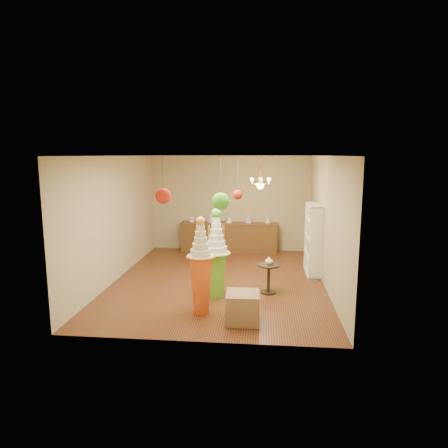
# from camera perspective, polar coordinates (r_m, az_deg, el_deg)

# --- Properties ---
(floor) EXTENTS (6.50, 6.50, 0.00)m
(floor) POSITION_cam_1_polar(r_m,az_deg,el_deg) (9.82, -0.75, -8.06)
(floor) COLOR #532B16
(floor) RESTS_ON ground
(ceiling) EXTENTS (6.50, 6.50, 0.00)m
(ceiling) POSITION_cam_1_polar(r_m,az_deg,el_deg) (9.35, -0.79, 9.72)
(ceiling) COLOR white
(ceiling) RESTS_ON ground
(wall_back) EXTENTS (5.00, 0.04, 3.00)m
(wall_back) POSITION_cam_1_polar(r_m,az_deg,el_deg) (12.67, 0.87, 2.96)
(wall_back) COLOR tan
(wall_back) RESTS_ON ground
(wall_front) EXTENTS (5.00, 0.04, 3.00)m
(wall_front) POSITION_cam_1_polar(r_m,az_deg,el_deg) (6.31, -4.06, -4.12)
(wall_front) COLOR tan
(wall_front) RESTS_ON ground
(wall_left) EXTENTS (0.04, 6.50, 3.00)m
(wall_left) POSITION_cam_1_polar(r_m,az_deg,el_deg) (10.06, -15.07, 0.81)
(wall_left) COLOR tan
(wall_left) RESTS_ON ground
(wall_right) EXTENTS (0.04, 6.50, 3.00)m
(wall_right) POSITION_cam_1_polar(r_m,az_deg,el_deg) (9.53, 14.35, 0.35)
(wall_right) COLOR tan
(wall_right) RESTS_ON ground
(pedestal_green) EXTENTS (0.60, 0.60, 1.92)m
(pedestal_green) POSITION_cam_1_polar(r_m,az_deg,el_deg) (8.55, -1.09, -5.52)
(pedestal_green) COLOR #6CCD2D
(pedestal_green) RESTS_ON floor
(pedestal_orange) EXTENTS (0.65, 0.65, 1.89)m
(pedestal_orange) POSITION_cam_1_polar(r_m,az_deg,el_deg) (7.69, -3.30, -7.50)
(pedestal_orange) COLOR #F05A1B
(pedestal_orange) RESTS_ON floor
(burlap_riser) EXTENTS (0.62, 0.62, 0.55)m
(burlap_riser) POSITION_cam_1_polar(r_m,az_deg,el_deg) (7.45, 2.68, -11.80)
(burlap_riser) COLOR #8E6C4D
(burlap_riser) RESTS_ON floor
(sideboard) EXTENTS (3.04, 0.54, 1.16)m
(sideboard) POSITION_cam_1_polar(r_m,az_deg,el_deg) (12.56, 0.75, -1.82)
(sideboard) COLOR #54391A
(sideboard) RESTS_ON floor
(shelving_unit) EXTENTS (0.33, 1.20, 1.80)m
(shelving_unit) POSITION_cam_1_polar(r_m,az_deg,el_deg) (10.39, 12.68, -2.16)
(shelving_unit) COLOR silver
(shelving_unit) RESTS_ON floor
(round_table) EXTENTS (0.67, 0.67, 0.65)m
(round_table) POSITION_cam_1_polar(r_m,az_deg,el_deg) (8.90, 6.39, -7.18)
(round_table) COLOR black
(round_table) RESTS_ON floor
(vase) EXTENTS (0.22, 0.22, 0.17)m
(vase) POSITION_cam_1_polar(r_m,az_deg,el_deg) (8.81, 6.43, -5.20)
(vase) COLOR silver
(vase) RESTS_ON round_table
(pom_red_left) EXTENTS (0.27, 0.27, 0.80)m
(pom_red_left) POSITION_cam_1_polar(r_m,az_deg,el_deg) (6.86, -8.68, 3.98)
(pom_red_left) COLOR #423D30
(pom_red_left) RESTS_ON ceiling
(pom_green_mid) EXTENTS (0.31, 0.31, 0.96)m
(pom_green_mid) POSITION_cam_1_polar(r_m,az_deg,el_deg) (7.16, -0.47, 3.27)
(pom_green_mid) COLOR #423D30
(pom_green_mid) RESTS_ON ceiling
(pom_red_right) EXTENTS (0.19, 0.19, 0.82)m
(pom_red_right) POSITION_cam_1_polar(r_m,az_deg,el_deg) (7.61, 1.97, 4.23)
(pom_red_right) COLOR #423D30
(pom_red_right) RESTS_ON ceiling
(chandelier) EXTENTS (0.77, 0.77, 0.85)m
(chandelier) POSITION_cam_1_polar(r_m,az_deg,el_deg) (10.16, 5.21, 5.76)
(chandelier) COLOR #E59E51
(chandelier) RESTS_ON ceiling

